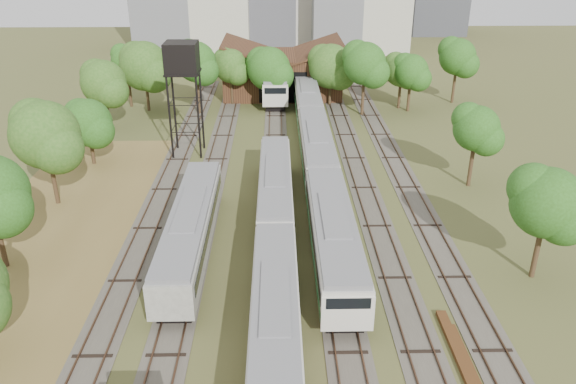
{
  "coord_description": "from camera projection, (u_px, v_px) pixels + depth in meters",
  "views": [
    {
      "loc": [
        -1.81,
        -20.95,
        21.1
      ],
      "look_at": [
        -1.0,
        18.95,
        2.5
      ],
      "focal_mm": 35.0,
      "sensor_mm": 36.0,
      "label": 1
    }
  ],
  "objects": [
    {
      "name": "dry_grass_patch",
      "position": [
        18.0,
        305.0,
        34.84
      ],
      "size": [
        14.0,
        60.0,
        0.04
      ],
      "primitive_type": "cube",
      "color": "brown",
      "rests_on": "ground"
    },
    {
      "name": "tracks",
      "position": [
        290.0,
        188.0,
        50.55
      ],
      "size": [
        24.6,
        80.0,
        0.19
      ],
      "color": "#4C473D",
      "rests_on": "ground"
    },
    {
      "name": "railcar_red_set",
      "position": [
        275.0,
        241.0,
        38.53
      ],
      "size": [
        2.7,
        34.58,
        3.34
      ],
      "color": "black",
      "rests_on": "ground"
    },
    {
      "name": "railcar_green_set",
      "position": [
        316.0,
        149.0,
        54.41
      ],
      "size": [
        2.97,
        52.08,
        3.68
      ],
      "color": "black",
      "rests_on": "ground"
    },
    {
      "name": "railcar_rear",
      "position": [
        275.0,
        82.0,
        77.68
      ],
      "size": [
        3.27,
        16.08,
        4.05
      ],
      "color": "black",
      "rests_on": "ground"
    },
    {
      "name": "old_grey_coach",
      "position": [
        191.0,
        229.0,
        39.86
      ],
      "size": [
        2.8,
        18.0,
        3.46
      ],
      "color": "black",
      "rests_on": "ground"
    },
    {
      "name": "water_tower",
      "position": [
        182.0,
        61.0,
        54.66
      ],
      "size": [
        3.3,
        3.3,
        11.41
      ],
      "color": "black",
      "rests_on": "ground"
    },
    {
      "name": "rail_pile_near",
      "position": [
        462.0,
        363.0,
        29.97
      ],
      "size": [
        0.59,
        8.78,
        0.29
      ],
      "primitive_type": "cube",
      "color": "#583519",
      "rests_on": "ground"
    },
    {
      "name": "rail_pile_far",
      "position": [
        474.0,
        381.0,
        28.76
      ],
      "size": [
        0.55,
        8.85,
        0.29
      ],
      "primitive_type": "cube",
      "color": "#583519",
      "rests_on": "ground"
    },
    {
      "name": "maintenance_shed",
      "position": [
        282.0,
        73.0,
        79.22
      ],
      "size": [
        16.45,
        11.55,
        7.58
      ],
      "color": "#371F14",
      "rests_on": "ground"
    },
    {
      "name": "tree_band_left",
      "position": [
        43.0,
        153.0,
        43.93
      ],
      "size": [
        8.16,
        64.54,
        8.94
      ],
      "color": "#382616",
      "rests_on": "ground"
    },
    {
      "name": "tree_band_far",
      "position": [
        283.0,
        65.0,
        71.11
      ],
      "size": [
        45.77,
        10.4,
        9.08
      ],
      "color": "#382616",
      "rests_on": "ground"
    },
    {
      "name": "tree_band_right",
      "position": [
        466.0,
        123.0,
        50.66
      ],
      "size": [
        4.73,
        42.73,
        7.81
      ],
      "color": "#382616",
      "rests_on": "ground"
    }
  ]
}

